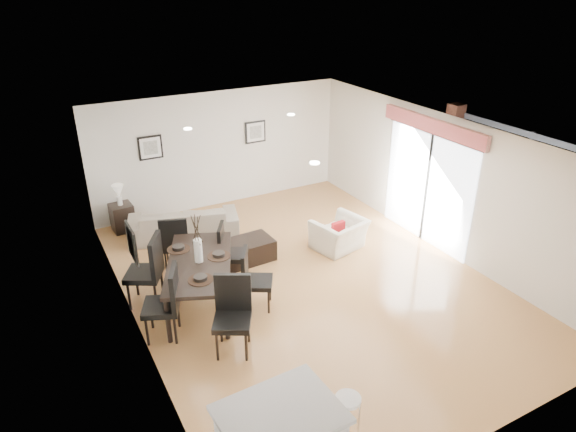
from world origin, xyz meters
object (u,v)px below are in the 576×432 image
dining_table (200,266)px  dining_chair_efar (228,249)px  sofa (184,222)px  dining_chair_enear (252,276)px  dining_chair_foot (175,241)px  bar_stool (348,404)px  coffee_table (246,251)px  dining_chair_head (233,310)px  dining_chair_wfar (149,267)px  side_table (122,217)px  dining_chair_wnear (167,299)px  armchair (339,234)px

dining_table → dining_chair_efar: dining_chair_efar is taller
sofa → dining_chair_enear: (0.20, -3.00, 0.26)m
dining_chair_foot → bar_stool: (0.58, -4.71, -0.05)m
dining_chair_enear → coffee_table: (0.52, 1.44, -0.38)m
dining_chair_head → dining_chair_wfar: bearing=143.3°
sofa → dining_chair_wfar: bearing=75.8°
sofa → dining_chair_wfar: dining_chair_wfar is taller
dining_chair_foot → side_table: bearing=-56.5°
dining_chair_enear → side_table: size_ratio=1.78×
dining_chair_foot → bar_stool: size_ratio=1.67×
dining_chair_wnear → coffee_table: size_ratio=1.13×
sofa → bar_stool: bar_stool is taller
side_table → dining_chair_wnear: bearing=-92.3°
armchair → dining_chair_efar: (-2.37, 0.02, 0.28)m
sofa → dining_chair_efar: 2.02m
dining_chair_foot → coffee_table: 1.37m
dining_chair_wnear → dining_chair_foot: dining_chair_wnear is taller
armchair → dining_chair_enear: (-2.37, -0.99, 0.28)m
dining_chair_enear → bar_stool: (-0.18, -3.01, -0.02)m
dining_chair_head → dining_chair_efar: bearing=98.7°
dining_chair_wfar → bar_stool: dining_chair_wfar is taller
dining_chair_enear → armchair: bearing=-37.1°
dining_table → dining_chair_wnear: (-0.71, -0.54, -0.09)m
dining_chair_wfar → dining_chair_efar: dining_chair_wfar is taller
armchair → side_table: bearing=-52.0°
dining_chair_foot → dining_chair_enear: bearing=134.4°
coffee_table → dining_chair_enear: bearing=-112.5°
dining_chair_head → coffee_table: dining_chair_head is taller
side_table → dining_chair_head: bearing=-82.7°
dining_table → dining_chair_efar: 0.92m
dining_chair_wnear → bar_stool: bearing=46.9°
dining_table → dining_chair_foot: dining_chair_foot is taller
dining_chair_wnear → dining_chair_head: dining_chair_head is taller
side_table → dining_chair_foot: bearing=-76.8°
dining_chair_wnear → dining_chair_foot: size_ratio=1.05×
dining_chair_wfar → bar_stool: bearing=47.3°
dining_chair_head → dining_chair_foot: bearing=121.2°
dining_chair_wnear → bar_stool: dining_chair_wnear is taller
dining_table → bar_stool: bearing=-58.0°
sofa → side_table: size_ratio=3.79×
sofa → dining_table: (-0.52, -2.54, 0.42)m
dining_chair_wnear → dining_chair_head: size_ratio=1.00×
sofa → dining_chair_enear: bearing=110.2°
sofa → bar_stool: size_ratio=3.37×
dining_chair_wnear → coffee_table: dining_chair_wnear is taller
armchair → dining_table: bearing=-3.7°
bar_stool → side_table: bearing=99.0°
dining_chair_head → coffee_table: bearing=91.1°
dining_chair_foot → dining_chair_wnear: bearing=89.7°
dining_chair_efar → dining_chair_foot: (-0.76, 0.70, 0.03)m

